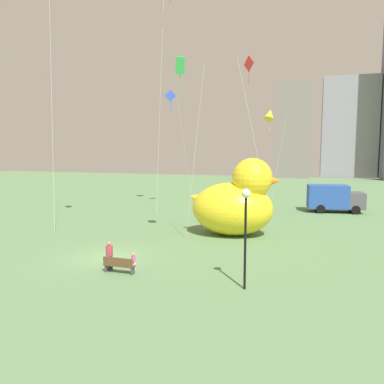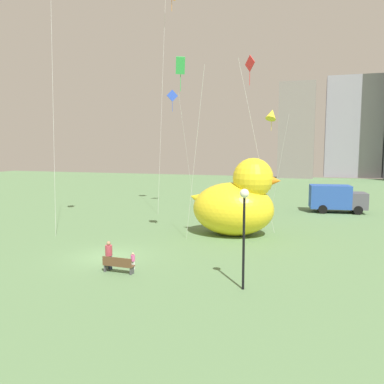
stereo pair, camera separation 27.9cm
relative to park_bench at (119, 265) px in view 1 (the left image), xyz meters
name	(u,v)px [view 1 (the left image)]	position (x,y,z in m)	size (l,w,h in m)	color
ground_plane	(108,257)	(-2.09, 2.62, -0.48)	(140.00, 140.00, 0.00)	#5B8152
park_bench	(119,265)	(0.00, 0.00, 0.00)	(1.77, 0.50, 0.90)	brown
person_adult	(109,254)	(-0.83, 0.49, 0.40)	(0.39, 0.39, 1.60)	#38476B
person_child	(134,260)	(0.48, 0.85, 0.05)	(0.24, 0.24, 0.96)	silver
giant_inflatable_duck	(236,202)	(4.35, 11.01, 2.08)	(7.26, 4.66, 6.01)	yellow
lamppost	(246,215)	(6.92, -0.37, 3.14)	(0.44, 0.44, 4.89)	black
box_truck	(334,199)	(12.27, 24.59, 0.96)	(5.84, 2.97, 2.85)	#264CA5
city_skyline	(376,111)	(22.76, 74.06, 13.87)	(33.64, 13.96, 33.89)	gray
kite_green	(180,67)	(1.18, 7.10, 11.72)	(2.10, 2.16, 12.90)	silver
kite_yellow	(270,115)	(5.52, 23.65, 9.72)	(2.55, 2.67, 10.95)	silver
kite_red	(250,72)	(4.93, 13.14, 12.23)	(2.81, 2.75, 14.04)	silver
kite_blue	(172,101)	(-4.82, 22.08, 11.25)	(2.56, 3.47, 12.98)	silver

